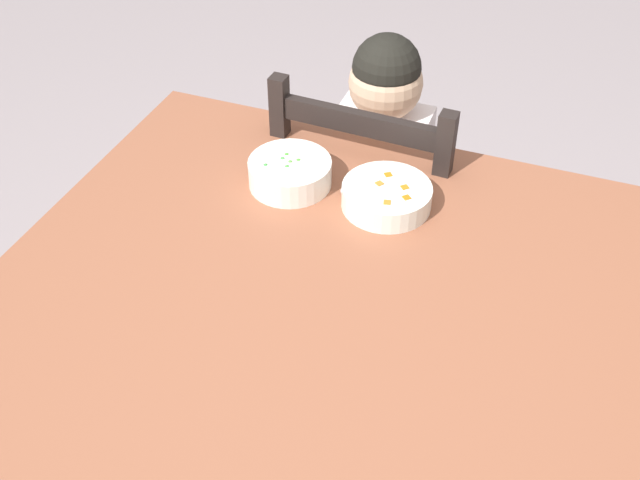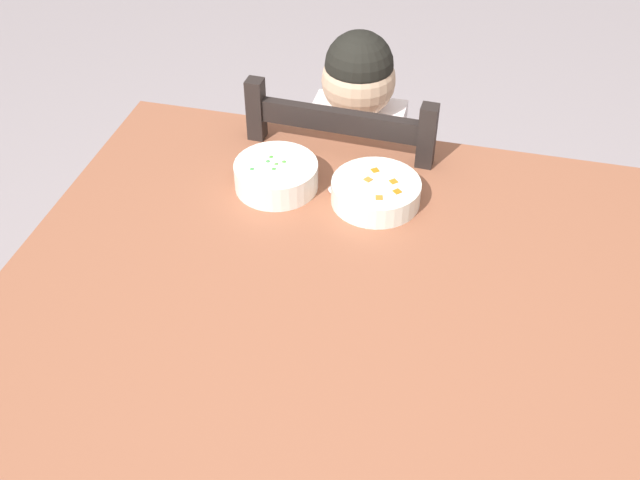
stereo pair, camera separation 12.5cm
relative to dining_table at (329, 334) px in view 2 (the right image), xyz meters
name	(u,v)px [view 2 (the right image)]	position (x,y,z in m)	size (l,w,h in m)	color
dining_table	(329,334)	(0.00, 0.00, 0.00)	(1.19, 1.07, 0.75)	#93563C
dining_chair	(351,220)	(-0.08, 0.59, -0.21)	(0.44, 0.44, 0.90)	black
child_figure	(353,162)	(-0.08, 0.58, -0.02)	(0.32, 0.31, 0.96)	white
bowl_of_peas	(276,175)	(-0.18, 0.29, 0.13)	(0.17, 0.17, 0.06)	white
bowl_of_carrots	(376,191)	(0.03, 0.29, 0.13)	(0.18, 0.18, 0.05)	white
spoon	(346,195)	(-0.03, 0.28, 0.11)	(0.13, 0.08, 0.01)	silver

